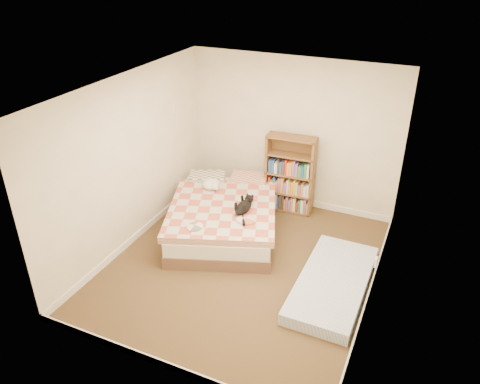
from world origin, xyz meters
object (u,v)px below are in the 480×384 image
at_px(floor_mattress, 333,283).
at_px(black_cat, 245,206).
at_px(bed, 224,215).
at_px(bookshelf, 290,182).
at_px(white_dog, 211,184).

bearing_deg(floor_mattress, black_cat, 159.54).
relative_size(bed, floor_mattress, 1.36).
height_order(bookshelf, black_cat, bookshelf).
distance_m(black_cat, white_dog, 0.87).
bearing_deg(white_dog, bed, -47.46).
distance_m(bookshelf, black_cat, 1.20).
bearing_deg(bed, bookshelf, 34.72).
distance_m(floor_mattress, white_dog, 2.53).
height_order(bed, black_cat, black_cat).
relative_size(bookshelf, floor_mattress, 0.71).
bearing_deg(black_cat, bookshelf, 72.28).
xyz_separation_m(bed, floor_mattress, (1.91, -0.71, -0.18)).
height_order(bed, bookshelf, bookshelf).
bearing_deg(bookshelf, white_dog, -148.60).
distance_m(bed, black_cat, 0.53).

